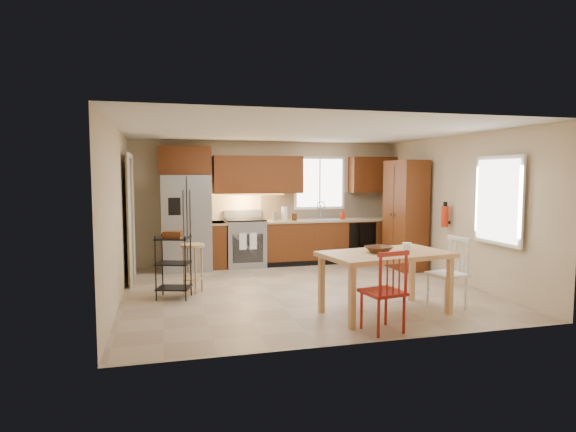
# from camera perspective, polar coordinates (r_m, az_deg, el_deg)

# --- Properties ---
(floor) EXTENTS (5.50, 5.50, 0.00)m
(floor) POSITION_cam_1_polar(r_m,az_deg,el_deg) (7.75, 1.71, -8.73)
(floor) COLOR tan
(floor) RESTS_ON ground
(ceiling) EXTENTS (5.50, 5.00, 0.02)m
(ceiling) POSITION_cam_1_polar(r_m,az_deg,el_deg) (7.56, 1.76, 10.02)
(ceiling) COLOR silver
(ceiling) RESTS_ON ground
(wall_back) EXTENTS (5.50, 0.02, 2.50)m
(wall_back) POSITION_cam_1_polar(r_m,az_deg,el_deg) (9.97, -2.31, 1.61)
(wall_back) COLOR #CCB793
(wall_back) RESTS_ON ground
(wall_front) EXTENTS (5.50, 0.02, 2.50)m
(wall_front) POSITION_cam_1_polar(r_m,az_deg,el_deg) (5.21, 9.49, -1.56)
(wall_front) COLOR #CCB793
(wall_front) RESTS_ON ground
(wall_left) EXTENTS (0.02, 5.00, 2.50)m
(wall_left) POSITION_cam_1_polar(r_m,az_deg,el_deg) (7.27, -19.54, 0.07)
(wall_left) COLOR #CCB793
(wall_left) RESTS_ON ground
(wall_right) EXTENTS (0.02, 5.00, 2.50)m
(wall_right) POSITION_cam_1_polar(r_m,az_deg,el_deg) (8.73, 19.33, 0.85)
(wall_right) COLOR #CCB793
(wall_right) RESTS_ON ground
(refrigerator) EXTENTS (0.92, 0.75, 1.82)m
(refrigerator) POSITION_cam_1_polar(r_m,az_deg,el_deg) (9.40, -11.99, -0.78)
(refrigerator) COLOR gray
(refrigerator) RESTS_ON floor
(range_stove) EXTENTS (0.76, 0.63, 0.92)m
(range_stove) POSITION_cam_1_polar(r_m,az_deg,el_deg) (9.64, -5.10, -3.25)
(range_stove) COLOR gray
(range_stove) RESTS_ON floor
(base_cabinet_narrow) EXTENTS (0.30, 0.60, 0.90)m
(base_cabinet_narrow) POSITION_cam_1_polar(r_m,az_deg,el_deg) (9.58, -8.37, -3.39)
(base_cabinet_narrow) COLOR #5C2811
(base_cabinet_narrow) RESTS_ON floor
(base_cabinet_run) EXTENTS (2.92, 0.60, 0.90)m
(base_cabinet_run) POSITION_cam_1_polar(r_m,az_deg,el_deg) (10.12, 5.23, -2.91)
(base_cabinet_run) COLOR #5C2811
(base_cabinet_run) RESTS_ON floor
(dishwasher) EXTENTS (0.60, 0.02, 0.78)m
(dishwasher) POSITION_cam_1_polar(r_m,az_deg,el_deg) (10.05, 8.80, -3.00)
(dishwasher) COLOR black
(dishwasher) RESTS_ON floor
(backsplash) EXTENTS (2.92, 0.03, 0.55)m
(backsplash) POSITION_cam_1_polar(r_m,az_deg,el_deg) (10.31, 4.73, 1.29)
(backsplash) COLOR beige
(backsplash) RESTS_ON wall_back
(upper_over_fridge) EXTENTS (1.00, 0.35, 0.55)m
(upper_over_fridge) POSITION_cam_1_polar(r_m,az_deg,el_deg) (9.56, -12.17, 6.45)
(upper_over_fridge) COLOR #5D280F
(upper_over_fridge) RESTS_ON wall_back
(upper_left_block) EXTENTS (1.80, 0.35, 0.75)m
(upper_left_block) POSITION_cam_1_polar(r_m,az_deg,el_deg) (9.73, -3.55, 4.91)
(upper_left_block) COLOR #5D280F
(upper_left_block) RESTS_ON wall_back
(upper_right_block) EXTENTS (1.00, 0.35, 0.75)m
(upper_right_block) POSITION_cam_1_polar(r_m,az_deg,el_deg) (10.50, 10.01, 4.85)
(upper_right_block) COLOR #5D280F
(upper_right_block) RESTS_ON wall_back
(window_back) EXTENTS (1.12, 0.04, 1.12)m
(window_back) POSITION_cam_1_polar(r_m,az_deg,el_deg) (10.22, 3.75, 3.93)
(window_back) COLOR white
(window_back) RESTS_ON wall_back
(sink) EXTENTS (0.62, 0.46, 0.16)m
(sink) POSITION_cam_1_polar(r_m,az_deg,el_deg) (10.00, 4.23, -0.63)
(sink) COLOR gray
(sink) RESTS_ON base_cabinet_run
(undercab_glow) EXTENTS (1.60, 0.30, 0.01)m
(undercab_glow) POSITION_cam_1_polar(r_m,az_deg,el_deg) (9.66, -5.26, 2.55)
(undercab_glow) COLOR #FFBF66
(undercab_glow) RESTS_ON wall_back
(soap_bottle) EXTENTS (0.09, 0.09, 0.19)m
(soap_bottle) POSITION_cam_1_polar(r_m,az_deg,el_deg) (10.03, 6.47, 0.14)
(soap_bottle) COLOR red
(soap_bottle) RESTS_ON base_cabinet_run
(paper_towel) EXTENTS (0.12, 0.12, 0.28)m
(paper_towel) POSITION_cam_1_polar(r_m,az_deg,el_deg) (9.70, -0.43, 0.27)
(paper_towel) COLOR white
(paper_towel) RESTS_ON base_cabinet_run
(canister_steel) EXTENTS (0.11, 0.11, 0.18)m
(canister_steel) POSITION_cam_1_polar(r_m,az_deg,el_deg) (9.66, -1.58, -0.05)
(canister_steel) COLOR gray
(canister_steel) RESTS_ON base_cabinet_run
(canister_wood) EXTENTS (0.10, 0.10, 0.14)m
(canister_wood) POSITION_cam_1_polar(r_m,az_deg,el_deg) (9.73, 0.76, -0.13)
(canister_wood) COLOR #482A13
(canister_wood) RESTS_ON base_cabinet_run
(pantry) EXTENTS (0.50, 0.95, 2.10)m
(pantry) POSITION_cam_1_polar(r_m,az_deg,el_deg) (9.60, 13.71, 0.14)
(pantry) COLOR #5C2811
(pantry) RESTS_ON floor
(fire_extinguisher) EXTENTS (0.12, 0.12, 0.36)m
(fire_extinguisher) POSITION_cam_1_polar(r_m,az_deg,el_deg) (8.80, 18.11, -0.07)
(fire_extinguisher) COLOR red
(fire_extinguisher) RESTS_ON wall_right
(window_right) EXTENTS (0.04, 1.02, 1.32)m
(window_right) POSITION_cam_1_polar(r_m,az_deg,el_deg) (7.75, 23.69, 1.70)
(window_right) COLOR white
(window_right) RESTS_ON wall_right
(doorway) EXTENTS (0.04, 0.95, 2.10)m
(doorway) POSITION_cam_1_polar(r_m,az_deg,el_deg) (8.58, -18.23, -0.53)
(doorway) COLOR #8C7A59
(doorway) RESTS_ON wall_left
(dining_table) EXTENTS (1.78, 1.19, 0.80)m
(dining_table) POSITION_cam_1_polar(r_m,az_deg,el_deg) (6.51, 11.45, -7.85)
(dining_table) COLOR tan
(dining_table) RESTS_ON floor
(chair_red) EXTENTS (0.52, 0.52, 0.97)m
(chair_red) POSITION_cam_1_polar(r_m,az_deg,el_deg) (5.78, 11.16, -8.66)
(chair_red) COLOR #A62519
(chair_red) RESTS_ON floor
(chair_white) EXTENTS (0.52, 0.52, 0.97)m
(chair_white) POSITION_cam_1_polar(r_m,az_deg,el_deg) (7.00, 18.32, -6.42)
(chair_white) COLOR white
(chair_white) RESTS_ON floor
(table_bowl) EXTENTS (0.38, 0.38, 0.08)m
(table_bowl) POSITION_cam_1_polar(r_m,az_deg,el_deg) (6.39, 10.68, -4.32)
(table_bowl) COLOR #482A13
(table_bowl) RESTS_ON dining_table
(table_jar) EXTENTS (0.15, 0.15, 0.15)m
(table_jar) POSITION_cam_1_polar(r_m,az_deg,el_deg) (6.69, 13.91, -3.70)
(table_jar) COLOR white
(table_jar) RESTS_ON dining_table
(bar_stool) EXTENTS (0.48, 0.48, 0.76)m
(bar_stool) POSITION_cam_1_polar(r_m,az_deg,el_deg) (7.65, -11.20, -6.10)
(bar_stool) COLOR tan
(bar_stool) RESTS_ON floor
(utility_cart) EXTENTS (0.56, 0.49, 0.95)m
(utility_cart) POSITION_cam_1_polar(r_m,az_deg,el_deg) (7.33, -13.41, -5.87)
(utility_cart) COLOR black
(utility_cart) RESTS_ON floor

